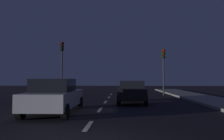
{
  "coord_description": "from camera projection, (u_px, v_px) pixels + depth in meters",
  "views": [
    {
      "loc": [
        1.14,
        -4.64,
        1.58
      ],
      "look_at": [
        0.22,
        14.92,
        2.43
      ],
      "focal_mm": 34.13,
      "sensor_mm": 36.0,
      "label": 1
    }
  ],
  "objects": [
    {
      "name": "traffic_signal_right",
      "position": [
        163.0,
        63.0,
        20.89
      ],
      "size": [
        0.32,
        0.38,
        4.53
      ],
      "color": "#2D2D30",
      "rests_on": "ground_plane"
    },
    {
      "name": "traffic_signal_left",
      "position": [
        62.0,
        58.0,
        21.39
      ],
      "size": [
        0.32,
        0.38,
        5.33
      ],
      "color": "black",
      "rests_on": "ground_plane"
    },
    {
      "name": "car_stopped_ahead",
      "position": [
        132.0,
        92.0,
        14.05
      ],
      "size": [
        1.97,
        3.93,
        1.48
      ],
      "color": "black",
      "rests_on": "ground_plane"
    },
    {
      "name": "lane_stripe_fourth",
      "position": [
        106.0,
        102.0,
        14.79
      ],
      "size": [
        0.16,
        1.6,
        0.01
      ],
      "primitive_type": "cube",
      "color": "silver",
      "rests_on": "ground_plane"
    },
    {
      "name": "lane_stripe_fifth",
      "position": [
        109.0,
        97.0,
        18.59
      ],
      "size": [
        0.16,
        1.6,
        0.01
      ],
      "primitive_type": "cube",
      "color": "silver",
      "rests_on": "ground_plane"
    },
    {
      "name": "lane_stripe_second",
      "position": [
        88.0,
        126.0,
        7.21
      ],
      "size": [
        0.16,
        1.6,
        0.01
      ],
      "primitive_type": "cube",
      "color": "silver",
      "rests_on": "ground_plane"
    },
    {
      "name": "car_adjacent_lane",
      "position": [
        55.0,
        96.0,
        9.83
      ],
      "size": [
        2.04,
        4.3,
        1.6
      ],
      "color": "silver",
      "rests_on": "ground_plane"
    },
    {
      "name": "lane_stripe_sixth",
      "position": [
        111.0,
        94.0,
        22.38
      ],
      "size": [
        0.16,
        1.6,
        0.01
      ],
      "primitive_type": "cube",
      "color": "silver",
      "rests_on": "ground_plane"
    },
    {
      "name": "lane_stripe_third",
      "position": [
        100.0,
        110.0,
        11.0
      ],
      "size": [
        0.16,
        1.6,
        0.01
      ],
      "primitive_type": "cube",
      "color": "silver",
      "rests_on": "ground_plane"
    },
    {
      "name": "ground_plane",
      "position": [
        101.0,
        108.0,
        11.6
      ],
      "size": [
        80.0,
        80.0,
        0.0
      ],
      "primitive_type": "plane",
      "color": "black"
    }
  ]
}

